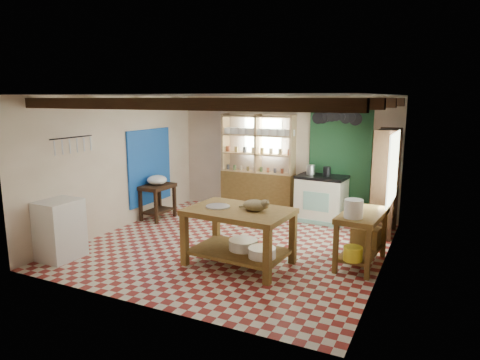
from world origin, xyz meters
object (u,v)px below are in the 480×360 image
at_px(cat, 255,205).
at_px(stove, 321,198).
at_px(right_counter, 361,239).
at_px(work_table, 239,237).
at_px(prep_table, 158,202).
at_px(white_cabinet, 60,230).

bearing_deg(cat, stove, 78.84).
xyz_separation_m(right_counter, cat, (-1.45, -0.78, 0.55)).
height_order(work_table, prep_table, work_table).
xyz_separation_m(stove, prep_table, (-3.18, -1.37, -0.11)).
relative_size(stove, white_cabinet, 1.03).
bearing_deg(prep_table, work_table, -28.18).
relative_size(work_table, right_counter, 1.34).
height_order(white_cabinet, cat, cat).
bearing_deg(stove, prep_table, -152.72).
xyz_separation_m(work_table, prep_table, (-2.68, 1.53, -0.07)).
distance_m(prep_table, white_cabinet, 2.56).
height_order(work_table, white_cabinet, white_cabinet).
relative_size(work_table, stove, 1.57).
bearing_deg(work_table, cat, 11.31).
height_order(stove, cat, cat).
distance_m(stove, prep_table, 3.46).
xyz_separation_m(prep_table, right_counter, (4.38, -0.71, 0.04)).
bearing_deg(work_table, white_cabinet, -155.37).
xyz_separation_m(prep_table, cat, (2.93, -1.49, 0.60)).
relative_size(prep_table, right_counter, 0.64).
height_order(white_cabinet, right_counter, white_cabinet).
bearing_deg(right_counter, stove, 124.05).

